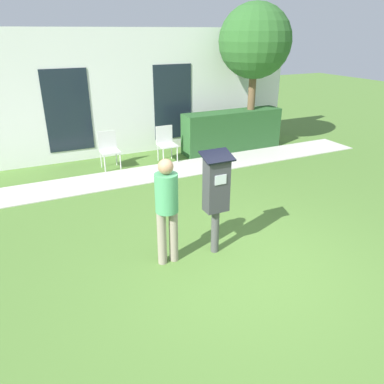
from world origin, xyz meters
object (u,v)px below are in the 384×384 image
(outdoor_chair_middle, at_px, (166,141))
(outdoor_chair_right, at_px, (211,132))
(person_standing, at_px, (167,204))
(parking_meter, at_px, (216,190))
(outdoor_chair_left, at_px, (109,147))

(outdoor_chair_middle, distance_m, outdoor_chair_right, 1.48)
(person_standing, bearing_deg, parking_meter, 6.31)
(parking_meter, bearing_deg, person_standing, 176.16)
(outdoor_chair_middle, relative_size, outdoor_chair_right, 1.00)
(person_standing, distance_m, outdoor_chair_middle, 4.65)
(parking_meter, distance_m, outdoor_chair_left, 4.52)
(person_standing, relative_size, outdoor_chair_middle, 1.76)
(person_standing, distance_m, outdoor_chair_left, 4.44)
(parking_meter, xyz_separation_m, outdoor_chair_middle, (0.96, 4.35, -0.49))
(outdoor_chair_left, distance_m, outdoor_chair_right, 2.91)
(outdoor_chair_right, bearing_deg, outdoor_chair_middle, -154.12)
(person_standing, height_order, outdoor_chair_middle, person_standing)
(outdoor_chair_left, relative_size, outdoor_chair_right, 1.00)
(outdoor_chair_left, xyz_separation_m, outdoor_chair_right, (2.90, 0.18, 0.00))
(outdoor_chair_left, relative_size, outdoor_chair_middle, 1.00)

